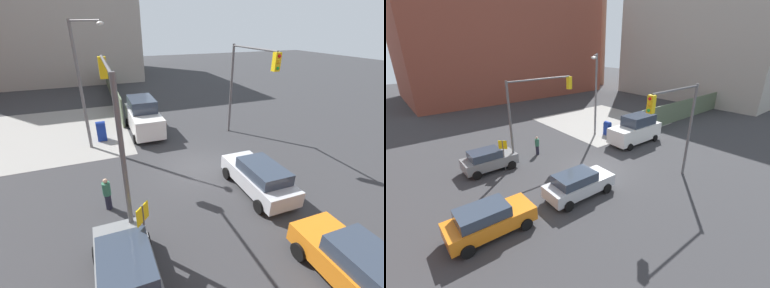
{
  "view_description": "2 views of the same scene",
  "coord_description": "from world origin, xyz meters",
  "views": [
    {
      "loc": [
        -12.21,
        5.04,
        7.7
      ],
      "look_at": [
        0.17,
        0.29,
        1.51
      ],
      "focal_mm": 24.0,
      "sensor_mm": 36.0,
      "label": 1
    },
    {
      "loc": [
        -11.97,
        -12.68,
        9.02
      ],
      "look_at": [
        -0.6,
        1.41,
        1.77
      ],
      "focal_mm": 24.0,
      "sensor_mm": 36.0,
      "label": 2
    }
  ],
  "objects": [
    {
      "name": "street_lamp_corner",
      "position": [
        4.92,
        5.56,
        4.7
      ],
      "size": [
        2.18,
        1.86,
        8.0
      ],
      "color": "slate",
      "rests_on": "ground"
    },
    {
      "name": "building_loft_east",
      "position": [
        36.0,
        9.78,
        9.6
      ],
      "size": [
        20.0,
        24.0,
        19.2
      ],
      "color": "#ADA89E",
      "rests_on": "ground"
    },
    {
      "name": "mailbox_blue",
      "position": [
        6.2,
        5.0,
        0.76
      ],
      "size": [
        0.56,
        0.64,
        1.43
      ],
      "color": "navy",
      "rests_on": "ground"
    },
    {
      "name": "pedestrian_crossing",
      "position": [
        -2.0,
        5.2,
        0.82
      ],
      "size": [
        0.36,
        0.36,
        1.6
      ],
      "rotation": [
        0.0,
        0.0,
        5.62
      ],
      "color": "#2D664C",
      "rests_on": "ground"
    },
    {
      "name": "construction_fence",
      "position": [
        18.5,
        3.2,
        1.2
      ],
      "size": [
        20.99,
        0.12,
        2.4
      ],
      "primitive_type": "cube",
      "color": "#56664C",
      "rests_on": "ground"
    },
    {
      "name": "ground_plane",
      "position": [
        0.0,
        0.0,
        0.0
      ],
      "size": [
        120.0,
        120.0,
        0.0
      ],
      "primitive_type": "plane",
      "color": "#333335"
    },
    {
      "name": "smokestack",
      "position": [
        28.84,
        30.0,
        9.21
      ],
      "size": [
        1.8,
        1.8,
        18.42
      ],
      "primitive_type": "cylinder",
      "color": "brown",
      "rests_on": "ground"
    },
    {
      "name": "warning_sign_two_way",
      "position": [
        -5.4,
        4.17,
        1.64
      ],
      "size": [
        0.48,
        0.48,
        2.4
      ],
      "color": "#4C4C4C",
      "rests_on": "ground"
    },
    {
      "name": "building_warehouse_north",
      "position": [
        8.0,
        34.0,
        8.34
      ],
      "size": [
        32.0,
        18.0,
        16.69
      ],
      "color": "brown",
      "rests_on": "ground"
    },
    {
      "name": "sidewalk_corner",
      "position": [
        9.0,
        9.0,
        0.01
      ],
      "size": [
        12.0,
        12.0,
        0.01
      ],
      "primitive_type": "cube",
      "color": "gray",
      "rests_on": "ground"
    },
    {
      "name": "traffic_signal_se_corner",
      "position": [
        2.57,
        -4.5,
        4.61
      ],
      "size": [
        5.11,
        0.36,
        6.5
      ],
      "color": "#59595B",
      "rests_on": "ground"
    },
    {
      "name": "van_white_delivery",
      "position": [
        6.73,
        1.8,
        1.28
      ],
      "size": [
        5.4,
        2.32,
        2.62
      ],
      "color": "white",
      "rests_on": "ground"
    },
    {
      "name": "coupe_silver",
      "position": [
        -3.28,
        -1.96,
        0.84
      ],
      "size": [
        4.48,
        2.02,
        1.62
      ],
      "color": "#B7BABF",
      "rests_on": "ground"
    },
    {
      "name": "traffic_signal_nw_corner",
      "position": [
        -2.27,
        4.5,
        4.65
      ],
      "size": [
        5.82,
        0.36,
        6.5
      ],
      "color": "#59595B",
      "rests_on": "ground"
    },
    {
      "name": "sedan_orange",
      "position": [
        -8.88,
        -1.84,
        0.84
      ],
      "size": [
        4.28,
        2.02,
        1.62
      ],
      "color": "orange",
      "rests_on": "ground"
    },
    {
      "name": "sedan_gray",
      "position": [
        -6.3,
        4.95,
        0.84
      ],
      "size": [
        3.85,
        2.02,
        1.62
      ],
      "color": "slate",
      "rests_on": "ground"
    }
  ]
}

